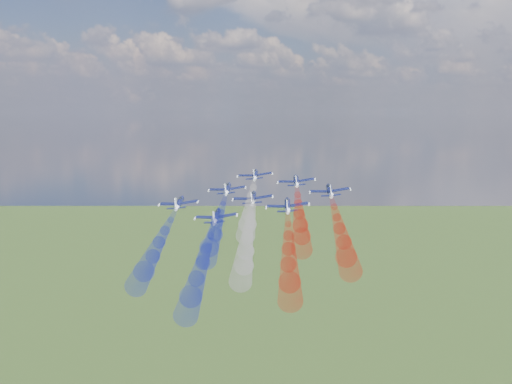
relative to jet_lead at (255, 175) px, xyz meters
The scene contains 16 objects.
jet_lead is the anchor object (origin of this frame).
trail_lead 28.94m from the jet_lead, 54.74° to the right, with size 4.49×45.98×4.49m, color white, non-canonical shape.
jet_inner_left 13.29m from the jet_lead, 89.08° to the right, with size 10.79×13.48×3.60m, color black, non-canonical shape.
trail_inner_left 40.66m from the jet_lead, 65.29° to the right, with size 4.49×45.98×4.49m, color #1723CB, non-canonical shape.
jet_inner_right 16.25m from the jet_lead, ahead, with size 10.79×13.48×3.60m, color black, non-canonical shape.
trail_inner_right 41.67m from the jet_lead, 37.96° to the right, with size 4.49×45.98×4.49m, color red, non-canonical shape.
jet_outer_left 29.66m from the jet_lead, 95.81° to the right, with size 10.79×13.48×3.60m, color black, non-canonical shape.
trail_outer_left 54.99m from the jet_lead, 75.50° to the right, with size 4.49×45.98×4.49m, color #1723CB, non-canonical shape.
jet_center_third 24.58m from the jet_lead, 53.70° to the right, with size 10.79×13.48×3.60m, color black, non-canonical shape.
trail_center_third 53.52m from the jet_lead, 54.26° to the right, with size 4.49×45.98×4.49m, color white, non-canonical shape.
jet_outer_right 31.33m from the jet_lead, 14.39° to the right, with size 10.79×13.48×3.60m, color black, non-canonical shape.
trail_outer_right 56.54m from the jet_lead, 33.61° to the right, with size 4.49×45.98×4.49m, color red, non-canonical shape.
jet_rear_left 35.42m from the jet_lead, 68.23° to the right, with size 10.79×13.48×3.60m, color black, non-canonical shape.
trail_rear_left 63.93m from the jet_lead, 62.14° to the right, with size 4.49×45.98×4.49m, color #1723CB, non-canonical shape.
jet_rear_right 35.76m from the jet_lead, 39.58° to the right, with size 10.79×13.48×3.60m, color black, non-canonical shape.
trail_rear_right 64.14m from the jet_lead, 46.33° to the right, with size 4.49×45.98×4.49m, color red, non-canonical shape.
Camera 1 is at (94.26, -156.08, 146.88)m, focal length 44.37 mm.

